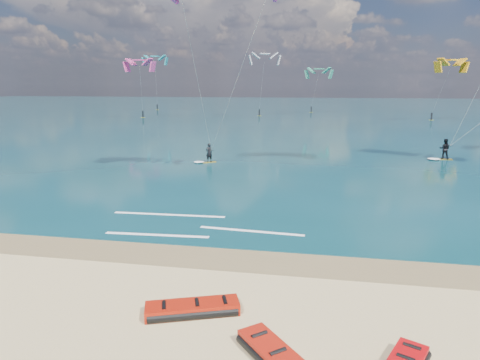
% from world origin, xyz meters
% --- Properties ---
extents(ground, '(320.00, 320.00, 0.00)m').
position_xyz_m(ground, '(0.00, 40.00, 0.00)').
color(ground, tan).
rests_on(ground, ground).
extents(wet_sand_strip, '(320.00, 2.40, 0.01)m').
position_xyz_m(wet_sand_strip, '(0.00, 3.00, 0.00)').
color(wet_sand_strip, brown).
rests_on(wet_sand_strip, ground).
extents(sea, '(320.00, 200.00, 0.04)m').
position_xyz_m(sea, '(0.00, 104.00, 0.02)').
color(sea, '#0A353B').
rests_on(sea, ground).
extents(packed_kite_left, '(3.28, 2.13, 0.42)m').
position_xyz_m(packed_kite_left, '(3.50, -1.35, 0.00)').
color(packed_kite_left, '#AA1909').
rests_on(packed_kite_left, ground).
extents(kitesurfer_main, '(9.56, 9.22, 15.83)m').
position_xyz_m(kitesurfer_main, '(-0.70, 19.72, 8.05)').
color(kitesurfer_main, gold).
rests_on(kitesurfer_main, sea).
extents(shoreline_foam, '(10.33, 3.58, 0.01)m').
position_xyz_m(shoreline_foam, '(1.06, 6.58, 0.04)').
color(shoreline_foam, white).
rests_on(shoreline_foam, ground).
extents(distant_kites, '(69.72, 28.09, 13.55)m').
position_xyz_m(distant_kites, '(-6.91, 79.56, 5.93)').
color(distant_kites, teal).
rests_on(distant_kites, ground).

